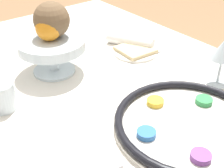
{
  "coord_description": "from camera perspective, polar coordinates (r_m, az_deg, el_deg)",
  "views": [
    {
      "loc": [
        -0.63,
        0.47,
        1.22
      ],
      "look_at": [
        -0.07,
        0.03,
        0.76
      ],
      "focal_mm": 50.0,
      "sensor_mm": 36.0,
      "label": 1
    }
  ],
  "objects": [
    {
      "name": "orange_fruit",
      "position": [
        0.94,
        -11.55,
        10.03
      ],
      "size": [
        0.08,
        0.08,
        0.08
      ],
      "color": "orange",
      "rests_on": "fruit_stand"
    },
    {
      "name": "napkin_roll",
      "position": [
        1.14,
        3.35,
        7.92
      ],
      "size": [
        0.18,
        0.12,
        0.04
      ],
      "color": "white",
      "rests_on": "dining_table"
    },
    {
      "name": "wine_glass",
      "position": [
        0.93,
        19.76,
        5.7
      ],
      "size": [
        0.07,
        0.07,
        0.15
      ],
      "color": "silver",
      "rests_on": "dining_table"
    },
    {
      "name": "seder_plate",
      "position": [
        0.77,
        13.7,
        -7.02
      ],
      "size": [
        0.35,
        0.35,
        0.03
      ],
      "color": "silver",
      "rests_on": "dining_table"
    },
    {
      "name": "bread_plate",
      "position": [
        1.1,
        4.28,
        6.05
      ],
      "size": [
        0.15,
        0.15,
        0.02
      ],
      "color": "silver",
      "rests_on": "dining_table"
    },
    {
      "name": "dining_table",
      "position": [
        1.16,
        -0.92,
        -14.98
      ],
      "size": [
        1.35,
        0.92,
        0.72
      ],
      "color": "silver",
      "rests_on": "ground_plane"
    },
    {
      "name": "cup_mid",
      "position": [
        0.85,
        -19.49,
        -2.16
      ],
      "size": [
        0.07,
        0.07,
        0.08
      ],
      "color": "silver",
      "rests_on": "dining_table"
    },
    {
      "name": "coconut",
      "position": [
        0.95,
        -11.0,
        11.44
      ],
      "size": [
        0.11,
        0.11,
        0.11
      ],
      "color": "brown",
      "rests_on": "fruit_stand"
    },
    {
      "name": "fruit_stand",
      "position": [
        0.97,
        -10.93,
        6.59
      ],
      "size": [
        0.21,
        0.21,
        0.11
      ],
      "color": "silver",
      "rests_on": "dining_table"
    },
    {
      "name": "spoon",
      "position": [
        1.16,
        5.77,
        7.14
      ],
      "size": [
        0.16,
        0.03,
        0.01
      ],
      "color": "silver",
      "rests_on": "dining_table"
    }
  ]
}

